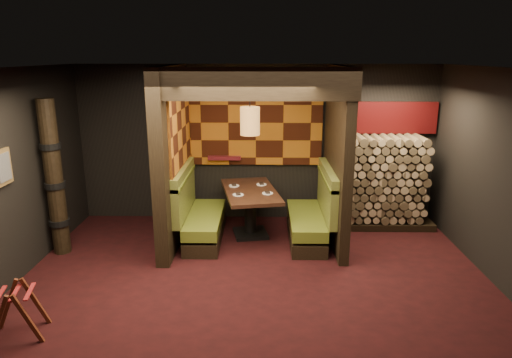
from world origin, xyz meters
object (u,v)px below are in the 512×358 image
object	(u,v)px
booth_bench_left	(199,217)
booth_bench_right	(312,217)
dining_table	(250,203)
firewood_stack	(385,182)
totem_column	(54,179)
pendant_lamp	(250,121)
luggage_rack	(17,309)

from	to	relation	value
booth_bench_left	booth_bench_right	world-z (taller)	same
dining_table	firewood_stack	distance (m)	2.45
booth_bench_left	totem_column	bearing A→B (deg)	-165.25
pendant_lamp	luggage_rack	distance (m)	4.15
booth_bench_left	pendant_lamp	size ratio (longest dim) A/B	1.46
booth_bench_right	firewood_stack	bearing A→B (deg)	27.35
dining_table	luggage_rack	size ratio (longest dim) A/B	2.51
dining_table	totem_column	size ratio (longest dim) A/B	0.70
booth_bench_right	luggage_rack	bearing A→B (deg)	-141.93
booth_bench_right	totem_column	xyz separation A→B (m)	(-3.98, -0.55, 0.79)
firewood_stack	booth_bench_right	bearing A→B (deg)	-152.65
dining_table	booth_bench_left	bearing A→B (deg)	-167.52
booth_bench_left	dining_table	xyz separation A→B (m)	(0.86, 0.19, 0.18)
dining_table	pendant_lamp	xyz separation A→B (m)	(-0.00, -0.05, 1.40)
pendant_lamp	totem_column	distance (m)	3.13
luggage_rack	totem_column	size ratio (longest dim) A/B	0.28
dining_table	firewood_stack	bearing A→B (deg)	12.05
pendant_lamp	firewood_stack	bearing A→B (deg)	13.20
dining_table	firewood_stack	xyz separation A→B (m)	(2.39, 0.51, 0.24)
booth_bench_left	firewood_stack	bearing A→B (deg)	12.17
dining_table	pendant_lamp	bearing A→B (deg)	-90.00
firewood_stack	pendant_lamp	bearing A→B (deg)	-166.80
pendant_lamp	totem_column	world-z (taller)	pendant_lamp
booth_bench_left	firewood_stack	world-z (taller)	firewood_stack
totem_column	firewood_stack	bearing A→B (deg)	13.19
firewood_stack	dining_table	bearing A→B (deg)	-167.95
dining_table	totem_column	xyz separation A→B (m)	(-2.95, -0.74, 0.61)
booth_bench_right	totem_column	distance (m)	4.10
pendant_lamp	dining_table	bearing A→B (deg)	90.00
luggage_rack	totem_column	xyz separation A→B (m)	(-0.47, 2.20, 0.87)
booth_bench_right	firewood_stack	world-z (taller)	firewood_stack
booth_bench_left	pendant_lamp	xyz separation A→B (m)	(0.86, 0.14, 1.58)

